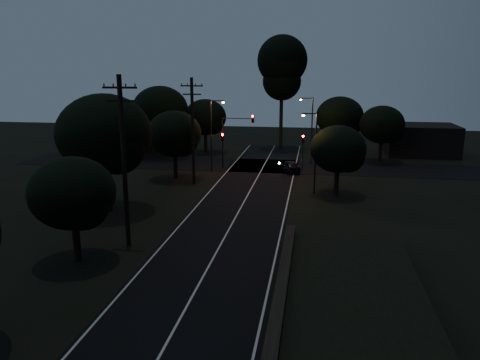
% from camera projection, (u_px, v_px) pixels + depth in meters
% --- Properties ---
extents(road_surface, '(60.00, 70.00, 0.03)m').
position_uv_depth(road_surface, '(252.00, 188.00, 45.41)').
color(road_surface, black).
rests_on(road_surface, ground).
extents(utility_pole_mid, '(2.20, 0.30, 11.00)m').
position_uv_depth(utility_pole_mid, '(124.00, 159.00, 29.52)').
color(utility_pole_mid, black).
rests_on(utility_pole_mid, ground).
extents(utility_pole_far, '(2.20, 0.30, 10.50)m').
position_uv_depth(utility_pole_far, '(193.00, 130.00, 45.90)').
color(utility_pole_far, black).
rests_on(utility_pole_far, ground).
extents(tree_left_b, '(5.03, 5.03, 6.40)m').
position_uv_depth(tree_left_b, '(75.00, 195.00, 27.20)').
color(tree_left_b, black).
rests_on(tree_left_b, ground).
extents(tree_left_c, '(7.50, 7.50, 9.48)m').
position_uv_depth(tree_left_c, '(107.00, 137.00, 36.66)').
color(tree_left_c, black).
rests_on(tree_left_c, ground).
extents(tree_left_d, '(5.62, 5.62, 7.13)m').
position_uv_depth(tree_left_d, '(176.00, 135.00, 48.27)').
color(tree_left_d, black).
rests_on(tree_left_d, ground).
extents(tree_far_nw, '(5.76, 5.76, 7.30)m').
position_uv_depth(tree_far_nw, '(206.00, 118.00, 63.68)').
color(tree_far_nw, black).
rests_on(tree_far_nw, ground).
extents(tree_far_w, '(7.20, 7.20, 9.18)m').
position_uv_depth(tree_far_w, '(162.00, 111.00, 60.29)').
color(tree_far_w, black).
rests_on(tree_far_w, ground).
extents(tree_far_ne, '(6.18, 6.18, 7.82)m').
position_uv_depth(tree_far_ne, '(341.00, 118.00, 60.82)').
color(tree_far_ne, black).
rests_on(tree_far_ne, ground).
extents(tree_far_e, '(5.46, 5.46, 6.93)m').
position_uv_depth(tree_far_e, '(384.00, 126.00, 57.31)').
color(tree_far_e, black).
rests_on(tree_far_e, ground).
extents(tree_right_a, '(5.04, 5.04, 6.40)m').
position_uv_depth(tree_right_a, '(340.00, 150.00, 42.01)').
color(tree_right_a, black).
rests_on(tree_right_a, ground).
extents(tall_pine, '(7.02, 7.02, 15.95)m').
position_uv_depth(tall_pine, '(282.00, 67.00, 65.51)').
color(tall_pine, black).
rests_on(tall_pine, ground).
extents(building_left, '(10.00, 8.00, 4.40)m').
position_uv_depth(building_left, '(135.00, 133.00, 68.03)').
color(building_left, black).
rests_on(building_left, ground).
extents(building_right, '(9.00, 7.00, 4.00)m').
position_uv_depth(building_right, '(421.00, 140.00, 62.86)').
color(building_right, black).
rests_on(building_right, ground).
extents(signal_left, '(0.28, 0.35, 4.10)m').
position_uv_depth(signal_left, '(223.00, 144.00, 53.97)').
color(signal_left, black).
rests_on(signal_left, ground).
extents(signal_right, '(0.28, 0.35, 4.10)m').
position_uv_depth(signal_right, '(303.00, 146.00, 52.55)').
color(signal_right, black).
rests_on(signal_right, ground).
extents(signal_mast, '(3.70, 0.35, 6.25)m').
position_uv_depth(signal_mast, '(237.00, 131.00, 53.37)').
color(signal_mast, black).
rests_on(signal_mast, ground).
extents(streetlight_a, '(1.66, 0.26, 8.00)m').
position_uv_depth(streetlight_a, '(213.00, 130.00, 51.75)').
color(streetlight_a, black).
rests_on(streetlight_a, ground).
extents(streetlight_b, '(1.66, 0.26, 8.00)m').
position_uv_depth(streetlight_b, '(310.00, 126.00, 55.88)').
color(streetlight_b, black).
rests_on(streetlight_b, ground).
extents(streetlight_c, '(1.46, 0.26, 7.50)m').
position_uv_depth(streetlight_c, '(314.00, 147.00, 42.42)').
color(streetlight_c, black).
rests_on(streetlight_c, ground).
extents(car, '(2.92, 4.13, 1.31)m').
position_uv_depth(car, '(289.00, 166.00, 52.49)').
color(car, black).
rests_on(car, ground).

